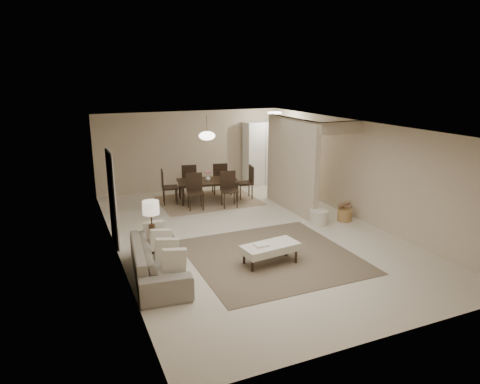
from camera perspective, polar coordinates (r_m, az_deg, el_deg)
name	(u,v)px	position (r m, az deg, el deg)	size (l,w,h in m)	color
floor	(250,233)	(10.05, 1.28, -5.53)	(9.00, 9.00, 0.00)	beige
ceiling	(250,126)	(9.46, 1.37, 8.78)	(9.00, 9.00, 0.00)	white
back_wall	(191,150)	(13.81, -6.51, 5.52)	(6.00, 6.00, 0.00)	#BAA88D
left_wall	(113,196)	(8.90, -16.54, -0.50)	(9.00, 9.00, 0.00)	#BAA88D
right_wall	(357,170)	(11.23, 15.39, 2.81)	(9.00, 9.00, 0.00)	#BAA88D
partition	(291,165)	(11.57, 6.87, 3.61)	(0.15, 2.50, 2.50)	#BAA88D
doorway	(112,199)	(9.53, -16.72, -0.90)	(0.04, 0.90, 2.04)	black
pantry_cabinet	(262,153)	(14.38, 2.95, 5.18)	(1.20, 0.55, 2.10)	white
flush_light	(275,113)	(13.33, 4.67, 10.47)	(0.44, 0.44, 0.05)	white
living_rug	(272,256)	(8.86, 4.28, -8.50)	(3.20, 3.20, 0.01)	brown
sofa	(159,260)	(8.00, -10.81, -8.95)	(0.87, 2.24, 0.65)	gray
ottoman_bench	(270,248)	(8.40, 4.05, -7.50)	(1.19, 0.65, 0.41)	beige
side_table	(153,250)	(8.67, -11.50, -7.60)	(0.45, 0.45, 0.49)	black
table_lamp	(151,211)	(8.39, -11.79, -2.50)	(0.32, 0.32, 0.76)	#4C3420
round_pouf	(319,217)	(10.77, 10.46, -3.34)	(0.46, 0.46, 0.36)	beige
wicker_basket	(345,215)	(11.17, 13.77, -2.99)	(0.36, 0.36, 0.31)	olive
dining_rug	(208,201)	(12.62, -4.24, -1.16)	(2.80, 2.10, 0.01)	#887154
dining_table	(208,191)	(12.54, -4.27, 0.16)	(1.74, 0.97, 0.61)	black
dining_chairs	(208,185)	(12.49, -4.29, 1.00)	(2.69, 2.12, 0.99)	black
vase	(208,178)	(12.44, -4.31, 1.87)	(0.15, 0.15, 0.16)	white
yellow_mat	(294,197)	(13.10, 7.26, -0.63)	(0.90, 0.55, 0.01)	yellow
pendant_light	(207,136)	(12.22, -4.42, 7.49)	(0.46, 0.46, 0.71)	#4C3420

